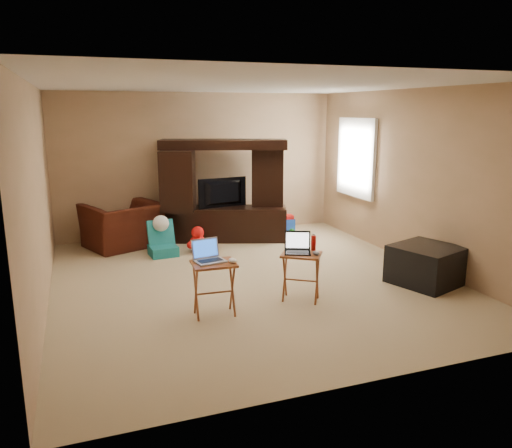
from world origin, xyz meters
name	(u,v)px	position (x,y,z in m)	size (l,w,h in m)	color
floor	(251,279)	(0.00, 0.00, 0.00)	(5.50, 5.50, 0.00)	beige
ceiling	(250,85)	(0.00, 0.00, 2.50)	(5.50, 5.50, 0.00)	silver
wall_back	(200,165)	(0.00, 2.75, 1.25)	(5.00, 5.00, 0.00)	tan
wall_front	(369,237)	(0.00, -2.75, 1.25)	(5.00, 5.00, 0.00)	tan
wall_left	(38,198)	(-2.50, 0.00, 1.25)	(5.50, 5.50, 0.00)	tan
wall_right	(414,177)	(2.50, 0.00, 1.25)	(5.50, 5.50, 0.00)	tan
window_pane	(357,158)	(2.48, 1.55, 1.40)	(1.20, 1.20, 0.00)	white
window_frame	(356,158)	(2.46, 1.55, 1.40)	(0.06, 1.14, 1.34)	white
entertainment_center	(224,191)	(0.26, 2.12, 0.86)	(2.10, 0.53, 1.72)	black
television	(225,193)	(0.26, 2.07, 0.83)	(0.87, 0.11, 0.50)	black
recliner	(123,225)	(-1.42, 2.23, 0.36)	(1.12, 0.98, 0.73)	#46180F
child_rocker	(163,239)	(-0.90, 1.52, 0.27)	(0.41, 0.46, 0.54)	teal
plush_toy	(198,239)	(-0.35, 1.54, 0.21)	(0.38, 0.31, 0.42)	red
push_toy	(280,223)	(1.35, 2.23, 0.19)	(0.50, 0.36, 0.37)	blue
ottoman	(426,265)	(2.09, -0.90, 0.25)	(0.77, 0.77, 0.49)	black
tray_table_left	(214,289)	(-0.76, -0.98, 0.30)	(0.46, 0.37, 0.60)	brown
tray_table_right	(301,277)	(0.31, -0.90, 0.29)	(0.44, 0.35, 0.58)	brown
laptop_left	(210,251)	(-0.79, -0.95, 0.72)	(0.31, 0.26, 0.24)	#A6A6AA
laptop_right	(298,243)	(0.27, -0.88, 0.70)	(0.30, 0.25, 0.24)	black
mouse_left	(233,260)	(-0.57, -1.05, 0.63)	(0.08, 0.12, 0.05)	silver
mouse_right	(316,253)	(0.44, -1.02, 0.60)	(0.07, 0.12, 0.05)	#403F44
water_bottle	(314,243)	(0.50, -0.82, 0.66)	(0.06, 0.06, 0.18)	#BA120B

